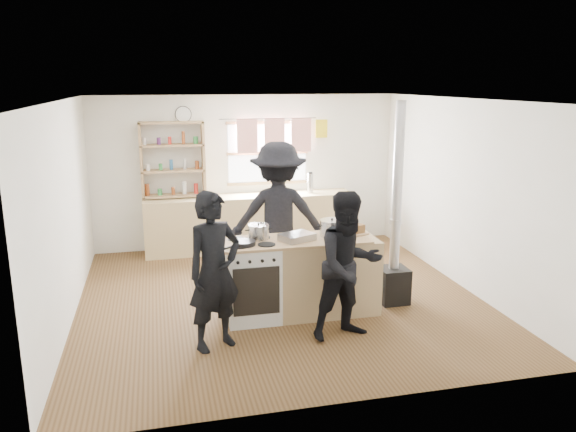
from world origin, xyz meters
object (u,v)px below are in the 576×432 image
(stockpot_counter, at_px, (332,228))
(bread_board, at_px, (355,230))
(thermos, at_px, (310,183))
(roast_tray, at_px, (297,237))
(person_near_right, at_px, (349,266))
(skillet_greens, at_px, (244,243))
(stockpot_stove, at_px, (259,232))
(person_far, at_px, (278,216))
(cooking_island, at_px, (301,277))
(person_near_left, at_px, (214,271))
(flue_heater, at_px, (394,251))

(stockpot_counter, xyz_separation_m, bread_board, (0.29, -0.01, -0.05))
(thermos, relative_size, roast_tray, 0.73)
(thermos, relative_size, person_near_right, 0.20)
(thermos, relative_size, stockpot_counter, 1.12)
(thermos, height_order, skillet_greens, thermos)
(bread_board, bearing_deg, skillet_greens, -174.56)
(skillet_greens, height_order, stockpot_stove, stockpot_stove)
(person_far, bearing_deg, cooking_island, 104.16)
(cooking_island, xyz_separation_m, skillet_greens, (-0.69, -0.10, 0.49))
(stockpot_stove, distance_m, person_near_left, 0.96)
(cooking_island, height_order, roast_tray, roast_tray)
(thermos, xyz_separation_m, roast_tray, (-0.94, -2.81, -0.09))
(thermos, distance_m, cooking_island, 2.96)
(stockpot_stove, bearing_deg, person_near_left, -129.17)
(cooking_island, relative_size, bread_board, 5.99)
(cooking_island, height_order, stockpot_stove, stockpot_stove)
(roast_tray, distance_m, person_near_left, 1.18)
(thermos, distance_m, stockpot_stove, 2.99)
(stockpot_stove, height_order, person_far, person_far)
(person_near_left, bearing_deg, stockpot_counter, -1.11)
(roast_tray, relative_size, person_near_left, 0.27)
(bread_board, distance_m, flue_heater, 0.63)
(stockpot_stove, relative_size, person_near_right, 0.15)
(stockpot_stove, height_order, stockpot_counter, stockpot_counter)
(flue_heater, bearing_deg, roast_tray, -174.12)
(person_far, bearing_deg, person_near_left, 67.28)
(roast_tray, distance_m, stockpot_counter, 0.46)
(bread_board, xyz_separation_m, person_near_right, (-0.33, -0.74, -0.17))
(cooking_island, bearing_deg, stockpot_counter, 6.55)
(stockpot_stove, distance_m, bread_board, 1.16)
(person_near_right, bearing_deg, cooking_island, 104.32)
(stockpot_counter, relative_size, bread_board, 0.89)
(cooking_island, bearing_deg, stockpot_stove, 167.91)
(person_far, bearing_deg, stockpot_stove, 73.69)
(thermos, distance_m, bread_board, 2.75)
(thermos, bearing_deg, stockpot_stove, -117.00)
(bread_board, relative_size, person_near_right, 0.20)
(stockpot_stove, bearing_deg, cooking_island, -12.09)
(stockpot_counter, bearing_deg, stockpot_stove, 175.99)
(cooking_island, xyz_separation_m, roast_tray, (-0.07, -0.04, 0.51))
(skillet_greens, relative_size, stockpot_counter, 1.22)
(cooking_island, xyz_separation_m, bread_board, (0.67, 0.03, 0.51))
(flue_heater, relative_size, person_far, 1.28)
(thermos, xyz_separation_m, bread_board, (-0.20, -2.74, -0.08))
(skillet_greens, height_order, flue_heater, flue_heater)
(stockpot_stove, distance_m, person_near_right, 1.18)
(person_near_right, bearing_deg, skillet_greens, 138.36)
(thermos, distance_m, person_near_right, 3.53)
(cooking_island, height_order, person_near_left, person_near_left)
(skillet_greens, bearing_deg, bread_board, 5.44)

